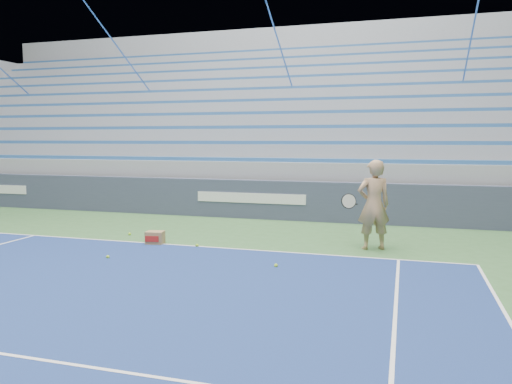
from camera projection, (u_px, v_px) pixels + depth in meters
The scene contains 8 objects.
sponsor_barrier at pixel (252, 199), 14.28m from camera, with size 30.00×0.32×1.10m.
bleachers at pixel (295, 137), 19.53m from camera, with size 31.00×9.15×7.30m.
tennis_player at pixel (373, 205), 10.20m from camera, with size 1.00×0.94×1.85m.
ball_box at pixel (155, 238), 10.79m from camera, with size 0.41×0.34×0.28m.
tennis_ball_0 at pixel (197, 245), 10.50m from camera, with size 0.07×0.07×0.07m, color #AEE32E.
tennis_ball_1 at pixel (108, 257), 9.48m from camera, with size 0.07×0.07×0.07m, color #AEE32E.
tennis_ball_2 at pixel (130, 234), 11.78m from camera, with size 0.07×0.07×0.07m, color #AEE32E.
tennis_ball_3 at pixel (276, 265), 8.84m from camera, with size 0.07×0.07×0.07m, color #AEE32E.
Camera 1 is at (4.18, 2.34, 2.27)m, focal length 35.00 mm.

